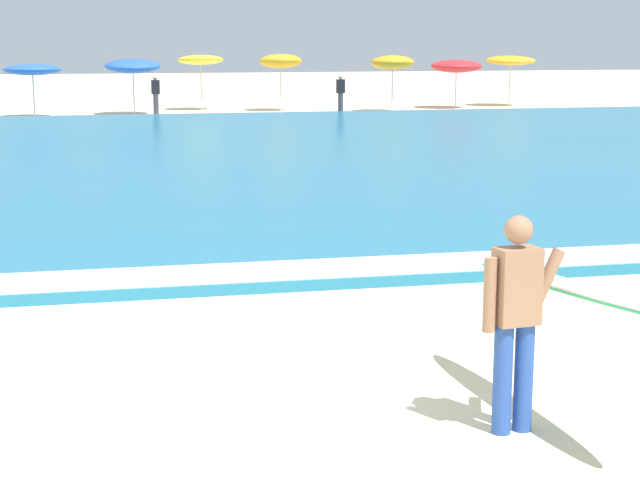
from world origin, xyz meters
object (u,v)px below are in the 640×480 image
at_px(beach_umbrella_7, 456,66).
at_px(beach_umbrella_8, 510,60).
at_px(beach_umbrella_3, 133,66).
at_px(beachgoer_near_row_left, 341,93).
at_px(surfer_with_board, 545,301).
at_px(beachgoer_near_row_mid, 156,94).
at_px(beach_umbrella_6, 392,63).
at_px(beach_umbrella_2, 32,70).
at_px(beach_umbrella_5, 281,61).
at_px(beach_umbrella_4, 201,60).

distance_m(beach_umbrella_7, beach_umbrella_8, 2.97).
xyz_separation_m(beach_umbrella_3, beachgoer_near_row_left, (8.01, -1.47, -1.06)).
relative_size(beach_umbrella_3, beach_umbrella_7, 1.03).
relative_size(surfer_with_board, beachgoer_near_row_mid, 1.89).
height_order(beach_umbrella_6, beach_umbrella_7, beach_umbrella_6).
relative_size(beach_umbrella_3, beach_umbrella_6, 0.96).
relative_size(beach_umbrella_2, beach_umbrella_5, 0.90).
distance_m(beach_umbrella_3, beach_umbrella_6, 10.38).
distance_m(beach_umbrella_6, beachgoer_near_row_mid, 9.61).
height_order(surfer_with_board, beach_umbrella_6, beach_umbrella_6).
bearing_deg(beachgoer_near_row_mid, beach_umbrella_7, 6.61).
xyz_separation_m(beach_umbrella_7, beach_umbrella_8, (2.83, 0.89, 0.21)).
distance_m(beach_umbrella_5, beach_umbrella_7, 7.64).
relative_size(surfer_with_board, beach_umbrella_6, 1.28).
bearing_deg(surfer_with_board, beach_umbrella_2, 99.41).
bearing_deg(beachgoer_near_row_left, beach_umbrella_2, 176.32).
height_order(beach_umbrella_7, beachgoer_near_row_left, beach_umbrella_7).
bearing_deg(beachgoer_near_row_mid, surfer_with_board, -88.32).
xyz_separation_m(beach_umbrella_3, beach_umbrella_8, (16.48, 1.79, 0.10)).
bearing_deg(beach_umbrella_5, beach_umbrella_4, 159.25).
bearing_deg(beachgoer_near_row_mid, beach_umbrella_2, -178.41).
bearing_deg(beach_umbrella_8, beach_umbrella_4, 179.10).
relative_size(beach_umbrella_5, beach_umbrella_6, 1.02).
height_order(beach_umbrella_5, beach_umbrella_7, beach_umbrella_5).
relative_size(beach_umbrella_4, beach_umbrella_7, 1.08).
bearing_deg(beachgoer_near_row_mid, beach_umbrella_6, -0.37).
relative_size(beach_umbrella_8, beachgoer_near_row_left, 1.42).
bearing_deg(beach_umbrella_6, surfer_with_board, -104.26).
bearing_deg(beachgoer_near_row_left, beach_umbrella_4, 146.00).
relative_size(beach_umbrella_7, beachgoer_near_row_left, 1.37).
bearing_deg(beachgoer_near_row_left, beach_umbrella_5, 131.16).
relative_size(beach_umbrella_6, beach_umbrella_8, 1.04).
height_order(beachgoer_near_row_left, beachgoer_near_row_mid, same).
bearing_deg(beach_umbrella_7, beach_umbrella_5, -179.29).
distance_m(surfer_with_board, beach_umbrella_3, 34.37).
relative_size(beach_umbrella_4, beachgoer_near_row_left, 1.49).
bearing_deg(surfer_with_board, beach_umbrella_6, 75.74).
xyz_separation_m(beach_umbrella_6, beach_umbrella_8, (6.12, 2.44, 0.00)).
bearing_deg(beachgoer_near_row_mid, beach_umbrella_4, 51.85).
relative_size(beach_umbrella_2, beach_umbrella_8, 0.96).
relative_size(beach_umbrella_2, beach_umbrella_3, 0.96).
distance_m(beach_umbrella_2, beachgoer_near_row_mid, 4.68).
distance_m(beach_umbrella_8, beachgoer_near_row_mid, 15.88).
distance_m(beach_umbrella_6, beach_umbrella_7, 3.64).
bearing_deg(beach_umbrella_4, beachgoer_near_row_left, -34.00).
height_order(beach_umbrella_3, beach_umbrella_6, beach_umbrella_6).
distance_m(beach_umbrella_2, beach_umbrella_8, 20.39).
bearing_deg(beach_umbrella_5, beach_umbrella_8, 5.38).
bearing_deg(beach_umbrella_5, surfer_with_board, -96.83).
distance_m(beach_umbrella_2, beach_umbrella_6, 14.13).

